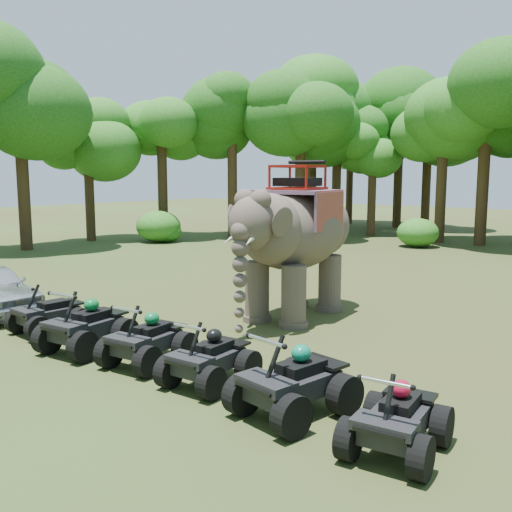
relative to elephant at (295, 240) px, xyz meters
The scene contains 23 objects.
ground 3.99m from the elephant, 82.04° to the right, with size 110.00×110.00×0.00m, color #47381E.
elephant is the anchor object (origin of this frame).
atv_0 6.36m from the elephant, 124.92° to the right, with size 1.21×1.65×1.22m, color black, non-canonical shape.
atv_1 5.73m from the elephant, 107.28° to the right, with size 1.34×1.84×1.36m, color black, non-canonical shape.
atv_2 5.26m from the elephant, 89.41° to the right, with size 1.24×1.71×1.26m, color black, non-canonical shape.
atv_3 5.56m from the elephant, 70.80° to the right, with size 1.20×1.65×1.22m, color black, non-canonical shape.
atv_4 6.51m from the elephant, 54.36° to the right, with size 1.35×1.84×1.37m, color black, non-canonical shape.
atv_5 7.76m from the elephant, 43.77° to the right, with size 1.18×1.62×1.20m, color black, non-canonical shape.
tree_25 18.49m from the elephant, behind, with size 6.70×6.70×9.56m, color #195114, non-canonical shape.
tree_26 20.26m from the elephant, 160.64° to the left, with size 5.17×5.17×7.38m, color #195114, non-canonical shape.
tree_27 19.87m from the elephant, 148.85° to the left, with size 6.20×6.20×8.85m, color #195114, non-canonical shape.
tree_28 19.08m from the elephant, 136.96° to the left, with size 6.02×6.02×8.60m, color #195114, non-canonical shape.
tree_29 18.90m from the elephant, 124.91° to the left, with size 6.75×6.75×9.65m, color #195114, non-canonical shape.
tree_30 20.64m from the elephant, 112.76° to the left, with size 4.58×4.58×6.54m, color #195114, non-canonical shape.
tree_31 18.91m from the elephant, 100.66° to the left, with size 6.15×6.15×8.78m, color #195114, non-canonical shape.
tree_32 24.46m from the elephant, 124.05° to the left, with size 5.43×5.43×7.76m, color #195114, non-canonical shape.
tree_33 29.27m from the elephant, 117.66° to the left, with size 4.99×4.99×7.13m, color #195114, non-canonical shape.
tree_37 27.88m from the elephant, 114.17° to the left, with size 5.71×5.71×8.15m, color #195114, non-canonical shape.
tree_39 26.98m from the elephant, 110.23° to the left, with size 6.71×6.71×9.59m, color #195114, non-canonical shape.
tree_42 18.85m from the elephant, 94.00° to the left, with size 7.10×7.10×10.15m, color #195114, non-canonical shape.
tree_43 26.24m from the elephant, 105.94° to the left, with size 6.57×6.57×9.39m, color #195114, non-canonical shape.
tree_44 21.94m from the elephant, 118.89° to the left, with size 6.21×6.21×8.88m, color #195114, non-canonical shape.
tree_45 24.05m from the elephant, 123.13° to the left, with size 7.70×7.70×11.00m, color #195114, non-canonical shape.
Camera 1 is at (8.22, -8.73, 3.77)m, focal length 40.00 mm.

